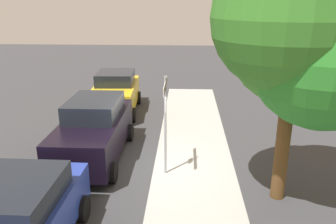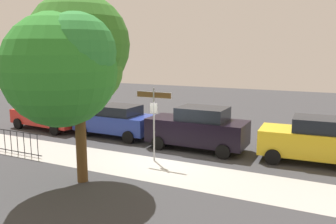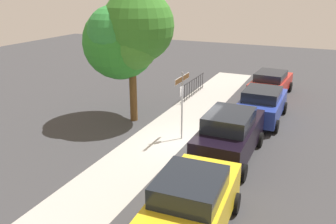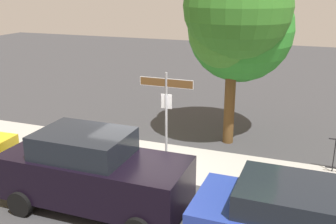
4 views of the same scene
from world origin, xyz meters
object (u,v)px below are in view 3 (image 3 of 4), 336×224
(shade_tree, at_px, (127,36))
(car_black, at_px, (230,135))
(car_yellow, at_px, (192,204))
(car_red, at_px, (271,83))
(car_blue, at_px, (262,104))
(street_sign, at_px, (182,92))

(shade_tree, relative_size, car_black, 1.41)
(car_yellow, distance_m, car_red, 14.47)
(car_blue, bearing_deg, car_red, 3.82)
(street_sign, bearing_deg, shade_tree, 70.68)
(street_sign, height_order, shade_tree, shade_tree)
(car_blue, relative_size, car_red, 0.93)
(car_black, bearing_deg, car_blue, -4.47)
(street_sign, distance_m, car_blue, 5.03)
(car_red, bearing_deg, shade_tree, 144.80)
(street_sign, height_order, car_blue, street_sign)
(car_red, bearing_deg, car_black, -176.77)
(street_sign, distance_m, car_yellow, 6.65)
(car_red, bearing_deg, street_sign, 167.13)
(car_yellow, xyz_separation_m, car_black, (4.94, 0.27, 0.05))
(shade_tree, height_order, car_black, shade_tree)
(car_yellow, distance_m, car_black, 4.95)
(car_yellow, bearing_deg, car_black, 0.27)
(car_blue, height_order, car_red, car_blue)
(car_yellow, height_order, car_black, car_black)
(street_sign, distance_m, shade_tree, 4.17)
(car_black, xyz_separation_m, car_blue, (4.91, -0.40, -0.13))
(shade_tree, relative_size, car_blue, 1.50)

